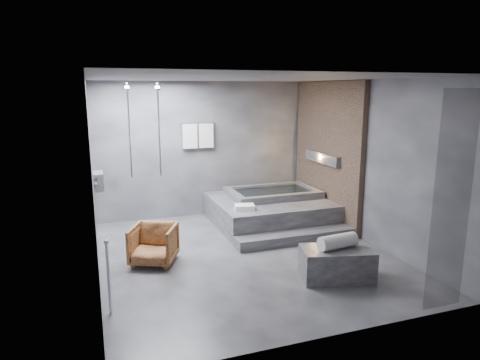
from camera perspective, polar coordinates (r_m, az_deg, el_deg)
name	(u,v)px	position (r m, az deg, el deg)	size (l,w,h in m)	color
room	(263,146)	(6.96, 3.08, 4.51)	(5.00, 5.04, 2.82)	#2E2E30
tub_deck	(269,211)	(8.61, 3.94, -4.13)	(2.20, 2.00, 0.50)	#333335
tub_step	(296,237)	(7.64, 7.44, -7.57)	(2.20, 0.36, 0.18)	#333335
concrete_bench	(337,264)	(6.30, 12.77, -10.82)	(0.99, 0.54, 0.45)	#313133
driftwood_chair	(154,244)	(6.77, -11.44, -8.41)	(0.65, 0.67, 0.61)	#4D2A13
rolled_towel	(338,241)	(6.20, 12.90, -7.99)	(0.20, 0.20, 0.57)	silver
deck_towel	(245,207)	(7.76, 0.62, -3.64)	(0.34, 0.25, 0.09)	white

